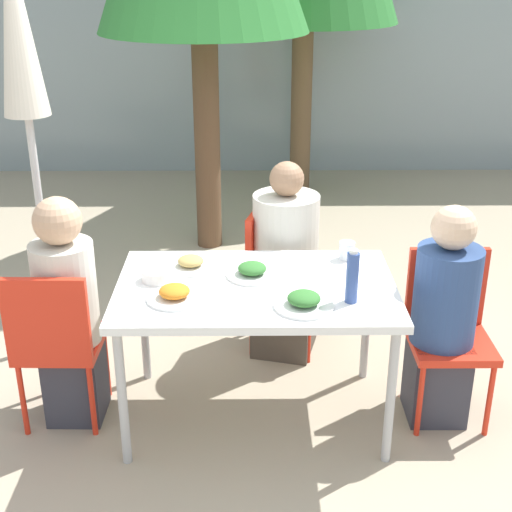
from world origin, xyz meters
The scene contains 17 objects.
ground_plane centered at (0.00, 0.00, 0.00)m, with size 24.00×24.00×0.00m, color tan.
building_facade centered at (0.00, 4.58, 1.50)m, with size 10.00×0.20×3.00m.
dining_table centered at (0.00, 0.00, 0.69)m, with size 1.34×0.84×0.75m.
chair_left centered at (-0.97, -0.06, 0.50)m, with size 0.41×0.41×0.86m.
person_left centered at (-0.92, 0.02, 0.58)m, with size 0.30×0.30×1.19m.
chair_right centered at (0.97, 0.08, 0.50)m, with size 0.40×0.40×0.86m.
person_right centered at (0.92, 0.00, 0.55)m, with size 0.31×0.31×1.15m.
chair_far centered at (0.11, 0.74, 0.50)m, with size 0.49×0.49×0.86m.
person_far centered at (0.18, 0.67, 0.54)m, with size 0.41×0.41×1.17m.
closed_umbrella centered at (-1.22, 0.75, 1.67)m, with size 0.36×0.36×2.38m.
plate_0 centered at (-0.33, 0.20, 0.77)m, with size 0.23×0.23×0.07m.
plate_1 centered at (-0.02, 0.10, 0.78)m, with size 0.25×0.25×0.07m.
plate_2 centered at (-0.37, -0.15, 0.78)m, with size 0.26×0.26×0.07m.
plate_3 centered at (0.21, -0.23, 0.78)m, with size 0.27×0.27×0.07m.
bottle centered at (0.43, -0.18, 0.87)m, with size 0.06×0.06×0.26m.
drinking_cup centered at (0.47, 0.31, 0.80)m, with size 0.08×0.08×0.09m.
salad_bowl centered at (-0.48, 0.06, 0.78)m, with size 0.15×0.15×0.06m.
Camera 1 is at (-0.03, -3.08, 2.22)m, focal length 50.00 mm.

